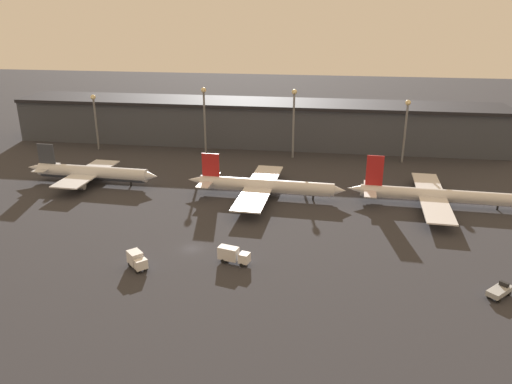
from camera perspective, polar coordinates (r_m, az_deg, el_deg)
ground at (r=110.63m, az=-7.32°, el=-6.45°), size 600.00×600.00×0.00m
terminal_building at (r=192.08m, az=-0.14°, el=7.96°), size 183.06×21.35×16.36m
airplane_0 at (r=156.19m, az=-18.33°, el=2.10°), size 41.95×26.95×11.45m
airplane_1 at (r=137.93m, az=0.90°, el=0.69°), size 44.53×38.10×11.62m
airplane_2 at (r=140.15m, az=20.03°, el=-0.37°), size 47.90×38.06×12.89m
service_vehicle_1 at (r=104.13m, az=-13.47°, el=-7.54°), size 5.31×5.30×3.36m
service_vehicle_2 at (r=103.27m, az=-2.68°, el=-7.17°), size 6.98×3.74×3.40m
service_vehicle_4 at (r=102.61m, az=26.08°, el=-10.10°), size 5.55×5.67×2.50m
lamp_post_0 at (r=191.84m, az=-17.92°, el=8.49°), size 1.80×1.80×20.20m
lamp_post_1 at (r=177.31m, az=-5.92°, el=9.09°), size 1.80×1.80×23.67m
lamp_post_2 at (r=172.27m, az=4.34°, el=8.83°), size 1.80×1.80×23.80m
lamp_post_3 at (r=173.91m, az=16.77°, el=7.64°), size 1.80×1.80×21.18m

